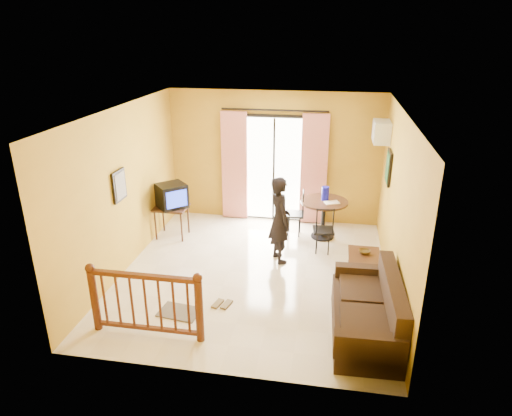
% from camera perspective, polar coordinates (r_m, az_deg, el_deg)
% --- Properties ---
extents(ground, '(5.00, 5.00, 0.00)m').
position_cam_1_polar(ground, '(7.99, -0.26, -8.19)').
color(ground, beige).
rests_on(ground, ground).
extents(room_shell, '(5.00, 5.00, 5.00)m').
position_cam_1_polar(room_shell, '(7.29, -0.28, 3.50)').
color(room_shell, white).
rests_on(room_shell, ground).
extents(balcony_door, '(2.25, 0.14, 2.46)m').
position_cam_1_polar(balcony_door, '(9.74, 2.24, 4.99)').
color(balcony_door, black).
rests_on(balcony_door, ground).
extents(tv_table, '(0.65, 0.54, 0.65)m').
position_cam_1_polar(tv_table, '(9.29, -10.54, -0.28)').
color(tv_table, black).
rests_on(tv_table, ground).
extents(television, '(0.71, 0.71, 0.47)m').
position_cam_1_polar(television, '(9.16, -10.48, 1.53)').
color(television, black).
rests_on(television, tv_table).
extents(picture_left, '(0.05, 0.42, 0.52)m').
position_cam_1_polar(picture_left, '(7.84, -16.72, 2.70)').
color(picture_left, black).
rests_on(picture_left, room_shell).
extents(dining_table, '(0.94, 0.94, 0.79)m').
position_cam_1_polar(dining_table, '(9.17, 8.47, -0.06)').
color(dining_table, black).
rests_on(dining_table, ground).
extents(water_jug, '(0.15, 0.15, 0.27)m').
position_cam_1_polar(water_jug, '(9.11, 8.65, 1.81)').
color(water_jug, '#1313B2').
rests_on(water_jug, dining_table).
extents(serving_tray, '(0.33, 0.27, 0.02)m').
position_cam_1_polar(serving_tray, '(9.01, 9.46, 0.67)').
color(serving_tray, '#F1E2CE').
rests_on(serving_tray, dining_table).
extents(dining_chairs, '(1.04, 1.13, 0.95)m').
position_cam_1_polar(dining_chairs, '(9.13, 6.43, -4.33)').
color(dining_chairs, black).
rests_on(dining_chairs, ground).
extents(air_conditioner, '(0.31, 0.60, 0.40)m').
position_cam_1_polar(air_conditioner, '(9.00, 15.39, 9.18)').
color(air_conditioner, silver).
rests_on(air_conditioner, room_shell).
extents(botanical_print, '(0.05, 0.50, 0.60)m').
position_cam_1_polar(botanical_print, '(8.51, 16.23, 4.91)').
color(botanical_print, black).
rests_on(botanical_print, room_shell).
extents(coffee_table, '(0.53, 0.95, 0.42)m').
position_cam_1_polar(coffee_table, '(7.86, 13.35, -7.03)').
color(coffee_table, black).
rests_on(coffee_table, ground).
extents(bowl, '(0.20, 0.20, 0.06)m').
position_cam_1_polar(bowl, '(7.94, 13.40, -5.34)').
color(bowl, '#513F1B').
rests_on(bowl, coffee_table).
extents(sofa, '(0.92, 1.89, 0.89)m').
position_cam_1_polar(sofa, '(6.57, 14.07, -12.77)').
color(sofa, black).
rests_on(sofa, ground).
extents(standing_person, '(0.61, 0.69, 1.59)m').
position_cam_1_polar(standing_person, '(8.11, 2.98, -1.48)').
color(standing_person, black).
rests_on(standing_person, ground).
extents(stair_balustrade, '(1.63, 0.13, 1.04)m').
position_cam_1_polar(stair_balustrade, '(6.44, -13.67, -11.03)').
color(stair_balustrade, '#471E0F').
rests_on(stair_balustrade, ground).
extents(doormat, '(0.65, 0.48, 0.02)m').
position_cam_1_polar(doormat, '(7.09, -9.56, -12.69)').
color(doormat, '#564F45').
rests_on(doormat, ground).
extents(sandals, '(0.30, 0.27, 0.03)m').
position_cam_1_polar(sandals, '(7.18, -4.26, -11.88)').
color(sandals, '#513F1B').
rests_on(sandals, ground).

